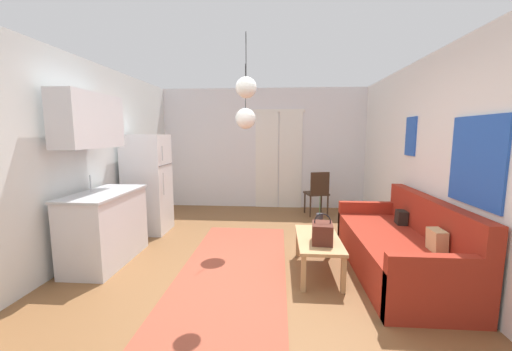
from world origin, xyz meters
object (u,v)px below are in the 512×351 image
object	(u,v)px
couch	(402,249)
pendant_lamp_far	(246,119)
handbag	(322,233)
pendant_lamp_near	(246,87)
accent_chair	(318,191)
coffee_table	(318,242)
bamboo_vase	(319,221)
refrigerator	(148,184)

from	to	relation	value
couch	pendant_lamp_far	world-z (taller)	pendant_lamp_far
handbag	pendant_lamp_near	world-z (taller)	pendant_lamp_near
accent_chair	pendant_lamp_near	distance (m)	3.55
coffee_table	pendant_lamp_near	distance (m)	1.94
bamboo_vase	pendant_lamp_far	xyz separation A→B (m)	(-1.01, 0.66, 1.32)
couch	accent_chair	xyz separation A→B (m)	(-0.67, 2.53, 0.21)
accent_chair	pendant_lamp_near	world-z (taller)	pendant_lamp_near
coffee_table	accent_chair	distance (m)	2.61
coffee_table	refrigerator	size ratio (longest dim) A/B	0.62
accent_chair	coffee_table	bearing A→B (deg)	69.08
coffee_table	handbag	xyz separation A→B (m)	(0.02, -0.17, 0.17)
coffee_table	handbag	world-z (taller)	handbag
coffee_table	couch	bearing A→B (deg)	3.16
couch	accent_chair	bearing A→B (deg)	104.89
couch	pendant_lamp_near	bearing A→B (deg)	-165.96
handbag	accent_chair	distance (m)	2.77
coffee_table	accent_chair	bearing A→B (deg)	83.18
accent_chair	pendant_lamp_far	world-z (taller)	pendant_lamp_far
bamboo_vase	pendant_lamp_far	bearing A→B (deg)	146.58
bamboo_vase	pendant_lamp_near	distance (m)	1.91
coffee_table	pendant_lamp_near	size ratio (longest dim) A/B	1.59
couch	refrigerator	world-z (taller)	refrigerator
coffee_table	accent_chair	size ratio (longest dim) A/B	1.13
coffee_table	pendant_lamp_far	world-z (taller)	pendant_lamp_far
refrigerator	accent_chair	distance (m)	3.20
coffee_table	pendant_lamp_near	world-z (taller)	pendant_lamp_near
bamboo_vase	handbag	distance (m)	0.48
handbag	refrigerator	distance (m)	3.07
pendant_lamp_far	pendant_lamp_near	bearing A→B (deg)	-83.50
accent_chair	couch	bearing A→B (deg)	90.80
handbag	pendant_lamp_far	size ratio (longest dim) A/B	0.37
pendant_lamp_near	pendant_lamp_far	world-z (taller)	same
coffee_table	handbag	size ratio (longest dim) A/B	2.99
pendant_lamp_far	bamboo_vase	bearing A→B (deg)	-33.42
pendant_lamp_near	pendant_lamp_far	xyz separation A→B (m)	(-0.16, 1.37, -0.24)
coffee_table	pendant_lamp_near	bearing A→B (deg)	-153.94
coffee_table	bamboo_vase	world-z (taller)	bamboo_vase
bamboo_vase	accent_chair	bearing A→B (deg)	83.51
accent_chair	bamboo_vase	bearing A→B (deg)	69.41
bamboo_vase	accent_chair	size ratio (longest dim) A/B	0.48
pendant_lamp_far	coffee_table	bearing A→B (deg)	-45.57
pendant_lamp_near	accent_chair	bearing A→B (deg)	69.55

